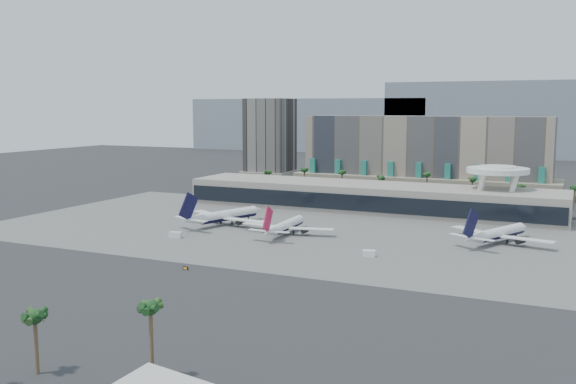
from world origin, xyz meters
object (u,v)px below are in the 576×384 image
at_px(airliner_right, 498,233).
at_px(service_vehicle_a, 176,235).
at_px(airliner_left, 225,215).
at_px(taxiway_sign, 185,268).
at_px(service_vehicle_b, 369,253).
at_px(airliner_centre, 286,226).

bearing_deg(airliner_right, service_vehicle_a, -135.57).
bearing_deg(service_vehicle_a, airliner_left, 73.31).
xyz_separation_m(airliner_left, taxiway_sign, (25.77, -66.70, -3.30)).
distance_m(service_vehicle_a, service_vehicle_b, 72.39).
relative_size(airliner_right, taxiway_sign, 17.58).
height_order(airliner_left, airliner_right, airliner_left).
relative_size(airliner_centre, service_vehicle_b, 9.51).
bearing_deg(airliner_right, airliner_centre, -142.75).
xyz_separation_m(service_vehicle_a, taxiway_sign, (28.88, -36.87, -0.62)).
xyz_separation_m(airliner_centre, service_vehicle_a, (-33.46, -22.34, -2.18)).
bearing_deg(service_vehicle_b, taxiway_sign, -149.42).
bearing_deg(service_vehicle_b, service_vehicle_a, 170.35).
relative_size(airliner_centre, service_vehicle_a, 8.36).
bearing_deg(service_vehicle_a, service_vehicle_b, -9.66).
relative_size(airliner_left, service_vehicle_b, 10.56).
distance_m(airliner_left, airliner_centre, 31.26).
bearing_deg(taxiway_sign, service_vehicle_b, 55.82).
xyz_separation_m(airliner_left, service_vehicle_a, (-3.11, -29.83, -2.68)).
height_order(service_vehicle_b, taxiway_sign, service_vehicle_b).
xyz_separation_m(airliner_right, service_vehicle_a, (-106.89, -39.29, -2.41)).
bearing_deg(service_vehicle_b, airliner_right, 36.98).
relative_size(airliner_left, taxiway_sign, 19.53).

